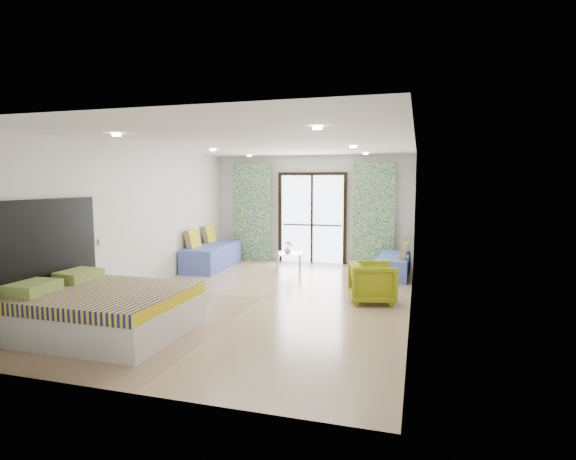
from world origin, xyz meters
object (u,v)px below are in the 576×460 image
(daybed_right, at_px, (394,265))
(coffee_table, at_px, (289,255))
(armchair, at_px, (372,280))
(bed, at_px, (102,310))
(daybed_left, at_px, (211,255))

(daybed_right, height_order, coffee_table, daybed_right)
(armchair, bearing_deg, bed, 113.49)
(daybed_left, bearing_deg, armchair, -29.77)
(bed, bearing_deg, daybed_right, 53.64)
(bed, relative_size, armchair, 2.86)
(armchair, bearing_deg, daybed_left, 48.55)
(bed, relative_size, daybed_left, 1.07)
(bed, xyz_separation_m, coffee_table, (1.19, 4.94, 0.04))
(daybed_left, relative_size, coffee_table, 2.76)
(bed, bearing_deg, armchair, 37.79)
(bed, distance_m, daybed_right, 6.06)
(daybed_right, bearing_deg, armchair, -94.57)
(coffee_table, bearing_deg, daybed_right, -1.31)
(bed, distance_m, daybed_left, 4.68)
(daybed_left, bearing_deg, coffee_table, 6.57)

